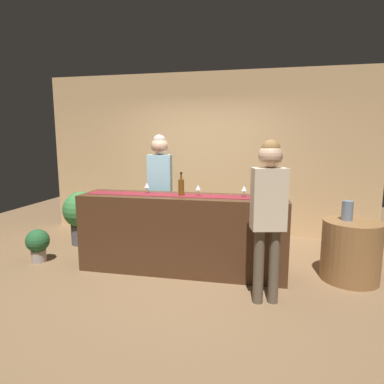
# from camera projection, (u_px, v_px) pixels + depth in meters

# --- Properties ---
(ground_plane) EXTENTS (10.00, 10.00, 0.00)m
(ground_plane) POSITION_uv_depth(u_px,v_px,m) (182.00, 270.00, 4.26)
(ground_plane) COLOR brown
(back_wall) EXTENTS (6.00, 0.12, 2.90)m
(back_wall) POSITION_uv_depth(u_px,v_px,m) (206.00, 154.00, 5.87)
(back_wall) COLOR tan
(back_wall) RESTS_ON ground
(bar_counter) EXTENTS (2.65, 0.60, 1.00)m
(bar_counter) POSITION_uv_depth(u_px,v_px,m) (182.00, 233.00, 4.18)
(bar_counter) COLOR #472B19
(bar_counter) RESTS_ON ground
(counter_runner_cloth) EXTENTS (2.52, 0.28, 0.01)m
(counter_runner_cloth) POSITION_uv_depth(u_px,v_px,m) (182.00, 195.00, 4.10)
(counter_runner_cloth) COLOR maroon
(counter_runner_cloth) RESTS_ON bar_counter
(wine_bottle_amber) EXTENTS (0.07, 0.07, 0.30)m
(wine_bottle_amber) POSITION_uv_depth(u_px,v_px,m) (182.00, 187.00, 4.06)
(wine_bottle_amber) COLOR brown
(wine_bottle_amber) RESTS_ON bar_counter
(wine_bottle_green) EXTENTS (0.07, 0.07, 0.30)m
(wine_bottle_green) POSITION_uv_depth(u_px,v_px,m) (265.00, 190.00, 3.83)
(wine_bottle_green) COLOR #194723
(wine_bottle_green) RESTS_ON bar_counter
(wine_glass_near_customer) EXTENTS (0.07, 0.07, 0.14)m
(wine_glass_near_customer) POSITION_uv_depth(u_px,v_px,m) (147.00, 186.00, 4.26)
(wine_glass_near_customer) COLOR silver
(wine_glass_near_customer) RESTS_ON bar_counter
(wine_glass_mid_counter) EXTENTS (0.07, 0.07, 0.14)m
(wine_glass_mid_counter) POSITION_uv_depth(u_px,v_px,m) (244.00, 189.00, 3.98)
(wine_glass_mid_counter) COLOR silver
(wine_glass_mid_counter) RESTS_ON bar_counter
(wine_glass_far_end) EXTENTS (0.07, 0.07, 0.14)m
(wine_glass_far_end) POSITION_uv_depth(u_px,v_px,m) (198.00, 188.00, 4.04)
(wine_glass_far_end) COLOR silver
(wine_glass_far_end) RESTS_ON bar_counter
(bartender) EXTENTS (0.36, 0.25, 1.79)m
(bartender) POSITION_uv_depth(u_px,v_px,m) (160.00, 180.00, 4.74)
(bartender) COLOR #26262B
(bartender) RESTS_ON ground
(customer_sipping) EXTENTS (0.38, 0.27, 1.71)m
(customer_sipping) POSITION_uv_depth(u_px,v_px,m) (269.00, 204.00, 3.25)
(customer_sipping) COLOR brown
(customer_sipping) RESTS_ON ground
(round_side_table) EXTENTS (0.68, 0.68, 0.74)m
(round_side_table) POSITION_uv_depth(u_px,v_px,m) (351.00, 251.00, 3.92)
(round_side_table) COLOR olive
(round_side_table) RESTS_ON ground
(vase_on_side_table) EXTENTS (0.13, 0.13, 0.24)m
(vase_on_side_table) POSITION_uv_depth(u_px,v_px,m) (347.00, 211.00, 3.89)
(vase_on_side_table) COLOR slate
(vase_on_side_table) RESTS_ON round_side_table
(potted_plant_tall) EXTENTS (0.60, 0.60, 0.88)m
(potted_plant_tall) POSITION_uv_depth(u_px,v_px,m) (82.00, 214.00, 5.29)
(potted_plant_tall) COLOR #4C4C51
(potted_plant_tall) RESTS_ON ground
(potted_plant_small) EXTENTS (0.32, 0.32, 0.47)m
(potted_plant_small) POSITION_uv_depth(u_px,v_px,m) (38.00, 243.00, 4.51)
(potted_plant_small) COLOR #9E9389
(potted_plant_small) RESTS_ON ground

